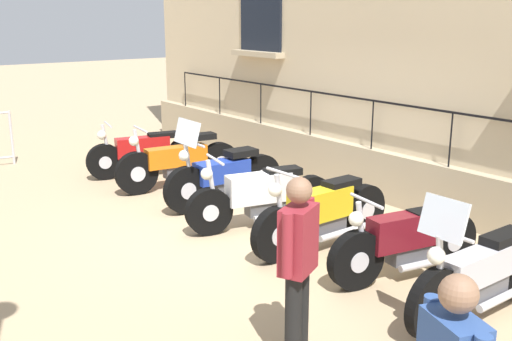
{
  "coord_description": "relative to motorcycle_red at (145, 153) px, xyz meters",
  "views": [
    {
      "loc": [
        4.5,
        6.21,
        2.84
      ],
      "look_at": [
        -0.18,
        0.0,
        0.8
      ],
      "focal_mm": 41.97,
      "sensor_mm": 36.0,
      "label": 1
    }
  ],
  "objects": [
    {
      "name": "ground_plane",
      "position": [
        0.23,
        3.39,
        -0.41
      ],
      "size": [
        60.0,
        60.0,
        0.0
      ],
      "primitive_type": "plane",
      "color": "tan"
    },
    {
      "name": "motorcycle_red",
      "position": [
        0.0,
        0.0,
        0.0
      ],
      "size": [
        2.09,
        0.74,
        1.0
      ],
      "color": "black",
      "rests_on": "ground_plane"
    },
    {
      "name": "motorcycle_orange",
      "position": [
        -0.07,
        1.11,
        0.03
      ],
      "size": [
        2.19,
        0.65,
        1.08
      ],
      "color": "black",
      "rests_on": "ground_plane"
    },
    {
      "name": "motorcycle_blue",
      "position": [
        -0.13,
        2.34,
        0.04
      ],
      "size": [
        2.03,
        0.74,
        1.38
      ],
      "color": "black",
      "rests_on": "ground_plane"
    },
    {
      "name": "motorcycle_white",
      "position": [
        -0.01,
        3.43,
        0.01
      ],
      "size": [
        2.15,
        0.77,
        1.03
      ],
      "color": "black",
      "rests_on": "ground_plane"
    },
    {
      "name": "motorcycle_yellow",
      "position": [
        -0.16,
        4.48,
        0.03
      ],
      "size": [
        2.19,
        0.59,
        1.08
      ],
      "color": "black",
      "rests_on": "ground_plane"
    },
    {
      "name": "motorcycle_maroon",
      "position": [
        -0.27,
        5.69,
        0.0
      ],
      "size": [
        1.96,
        0.66,
        0.98
      ],
      "color": "black",
      "rests_on": "ground_plane"
    },
    {
      "name": "motorcycle_silver",
      "position": [
        -0.13,
        6.7,
        0.03
      ],
      "size": [
        2.11,
        0.54,
        1.32
      ],
      "color": "black",
      "rests_on": "ground_plane"
    },
    {
      "name": "pedestrian_walking",
      "position": [
        1.73,
        6.19,
        0.48
      ],
      "size": [
        0.48,
        0.36,
        1.59
      ],
      "color": "black",
      "rests_on": "ground_plane"
    }
  ]
}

